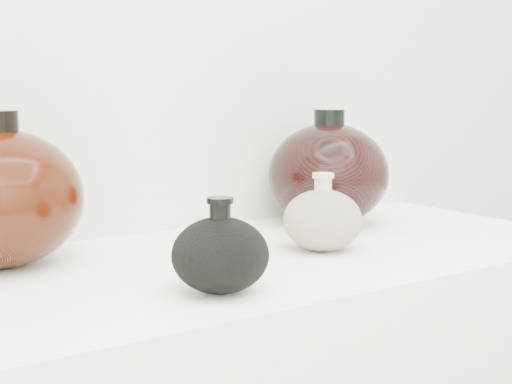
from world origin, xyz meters
TOP-DOWN VIEW (x-y plane):
  - black_gourd_vase at (-0.12, 0.80)m, footprint 0.13×0.13m
  - cream_gourd_vase at (0.13, 0.92)m, footprint 0.16×0.16m
  - left_round_pot at (-0.31, 1.09)m, footprint 0.25×0.25m
  - right_round_pot at (0.28, 1.08)m, footprint 0.25×0.25m

SIDE VIEW (x-z plane):
  - black_gourd_vase at x=-0.12m, z-range 0.89..1.01m
  - cream_gourd_vase at x=0.13m, z-range 0.89..1.01m
  - right_round_pot at x=0.28m, z-range 0.89..1.10m
  - left_round_pot at x=-0.31m, z-range 0.89..1.11m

